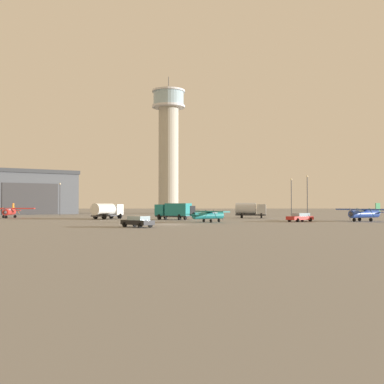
% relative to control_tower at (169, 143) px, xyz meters
% --- Properties ---
extents(ground_plane, '(400.00, 400.00, 0.00)m').
position_rel_control_tower_xyz_m(ground_plane, '(3.24, -70.10, -20.24)').
color(ground_plane, gray).
extents(control_tower, '(9.46, 9.46, 39.37)m').
position_rel_control_tower_xyz_m(control_tower, '(0.00, 0.00, 0.00)').
color(control_tower, '#B2AD9E').
rests_on(control_tower, ground_plane).
extents(hangar, '(34.25, 33.09, 11.83)m').
position_rel_control_tower_xyz_m(hangar, '(-41.01, -3.92, -14.31)').
color(hangar, '#4C5159').
rests_on(hangar, ground_plane).
extents(airplane_teal, '(6.51, 7.82, 2.53)m').
position_rel_control_tower_xyz_m(airplane_teal, '(8.72, -62.70, -19.05)').
color(airplane_teal, teal).
rests_on(airplane_teal, ground_plane).
extents(airplane_red, '(9.90, 7.76, 2.91)m').
position_rel_control_tower_xyz_m(airplane_red, '(-29.59, -41.65, -18.88)').
color(airplane_red, red).
rests_on(airplane_red, ground_plane).
extents(airplane_blue, '(7.48, 9.29, 2.95)m').
position_rel_control_tower_xyz_m(airplane_blue, '(34.01, -59.51, -18.86)').
color(airplane_blue, '#2847A8').
rests_on(airplane_blue, ground_plane).
extents(truck_fuel_tanker_white, '(5.38, 6.94, 2.90)m').
position_rel_control_tower_xyz_m(truck_fuel_tanker_white, '(-9.36, -47.30, -18.58)').
color(truck_fuel_tanker_white, '#38383D').
rests_on(truck_fuel_tanker_white, ground_plane).
extents(truck_fuel_tanker_silver, '(6.25, 3.89, 3.04)m').
position_rel_control_tower_xyz_m(truck_fuel_tanker_silver, '(17.99, -41.78, -18.54)').
color(truck_fuel_tanker_silver, '#38383D').
rests_on(truck_fuel_tanker_silver, ground_plane).
extents(truck_box_teal, '(6.63, 4.92, 2.91)m').
position_rel_control_tower_xyz_m(truck_box_teal, '(3.12, -51.30, -18.58)').
color(truck_box_teal, '#38383D').
rests_on(truck_box_teal, ground_plane).
extents(car_black, '(4.39, 4.41, 1.37)m').
position_rel_control_tower_xyz_m(car_black, '(-0.35, -77.80, -19.50)').
color(car_black, black).
rests_on(car_black, ground_plane).
extents(car_red, '(4.69, 4.03, 1.37)m').
position_rel_control_tower_xyz_m(car_red, '(23.40, -60.55, -19.50)').
color(car_red, red).
rests_on(car_red, ground_plane).
extents(light_post_west, '(0.44, 0.44, 9.20)m').
position_rel_control_tower_xyz_m(light_post_west, '(32.46, -29.18, -14.79)').
color(light_post_west, '#38383D').
rests_on(light_post_west, ground_plane).
extents(light_post_east, '(0.44, 0.44, 7.85)m').
position_rel_control_tower_xyz_m(light_post_east, '(-25.42, -20.37, -15.51)').
color(light_post_east, '#38383D').
rests_on(light_post_east, ground_plane).
extents(light_post_north, '(0.44, 0.44, 9.05)m').
position_rel_control_tower_xyz_m(light_post_north, '(31.08, -19.03, -14.87)').
color(light_post_north, '#38383D').
rests_on(light_post_north, ground_plane).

